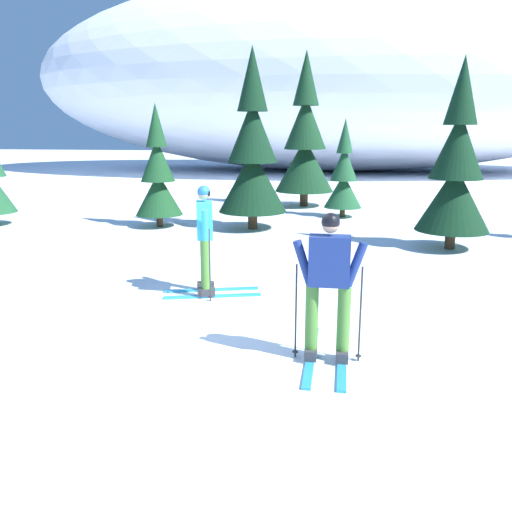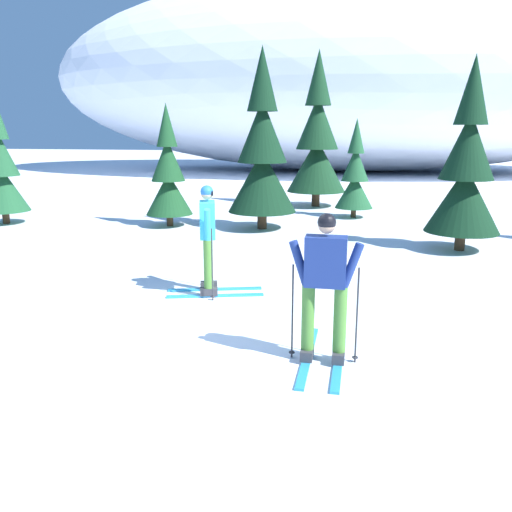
# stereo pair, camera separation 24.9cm
# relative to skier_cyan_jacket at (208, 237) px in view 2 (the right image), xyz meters

# --- Properties ---
(ground_plane) EXTENTS (120.00, 120.00, 0.00)m
(ground_plane) POSITION_rel_skier_cyan_jacket_xyz_m (0.45, -1.33, -0.95)
(ground_plane) COLOR white
(skier_cyan_jacket) EXTENTS (1.63, 0.87, 1.78)m
(skier_cyan_jacket) POSITION_rel_skier_cyan_jacket_xyz_m (0.00, 0.00, 0.00)
(skier_cyan_jacket) COLOR #2893CC
(skier_cyan_jacket) RESTS_ON ground
(skier_navy_jacket) EXTENTS (0.83, 1.75, 1.75)m
(skier_navy_jacket) POSITION_rel_skier_cyan_jacket_xyz_m (2.01, -2.31, -0.03)
(skier_navy_jacket) COLOR #2893CC
(skier_navy_jacket) RESTS_ON ground
(pine_tree_far_left) EXTENTS (1.39, 1.39, 3.61)m
(pine_tree_far_left) POSITION_rel_skier_cyan_jacket_xyz_m (-7.51, 5.37, 0.56)
(pine_tree_far_left) COLOR #47301E
(pine_tree_far_left) RESTS_ON ground
(pine_tree_left) EXTENTS (1.28, 1.28, 3.33)m
(pine_tree_left) POSITION_rel_skier_cyan_jacket_xyz_m (-2.77, 5.87, 0.44)
(pine_tree_left) COLOR #47301E
(pine_tree_left) RESTS_ON ground
(pine_tree_center_left) EXTENTS (1.82, 1.82, 4.72)m
(pine_tree_center_left) POSITION_rel_skier_cyan_jacket_xyz_m (-0.17, 5.94, 1.02)
(pine_tree_center_left) COLOR #47301E
(pine_tree_center_left) RESTS_ON ground
(pine_tree_center) EXTENTS (2.01, 2.01, 5.22)m
(pine_tree_center) POSITION_rel_skier_cyan_jacket_xyz_m (0.92, 10.55, 1.23)
(pine_tree_center) COLOR #47301E
(pine_tree_center) RESTS_ON ground
(pine_tree_center_right) EXTENTS (1.14, 1.14, 2.96)m
(pine_tree_center_right) POSITION_rel_skier_cyan_jacket_xyz_m (2.25, 8.33, 0.29)
(pine_tree_center_right) COLOR #47301E
(pine_tree_center_right) RESTS_ON ground
(pine_tree_right) EXTENTS (1.61, 1.61, 4.17)m
(pine_tree_right) POSITION_rel_skier_cyan_jacket_xyz_m (4.63, 4.16, 0.79)
(pine_tree_right) COLOR #47301E
(pine_tree_right) RESTS_ON ground
(snow_ridge_background) EXTENTS (39.20, 19.19, 11.80)m
(snow_ridge_background) POSITION_rel_skier_cyan_jacket_xyz_m (1.98, 27.52, 4.95)
(snow_ridge_background) COLOR white
(snow_ridge_background) RESTS_ON ground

